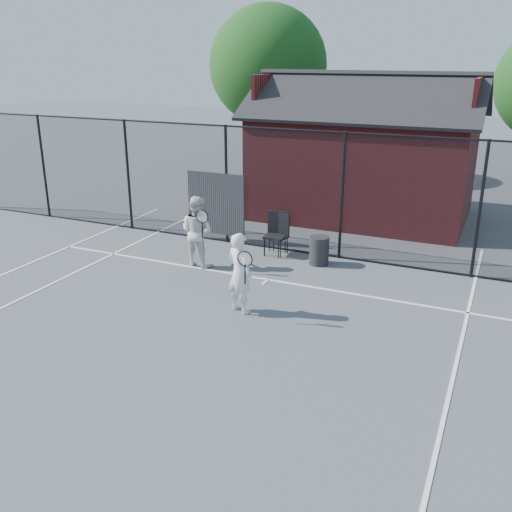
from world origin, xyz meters
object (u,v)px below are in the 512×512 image
at_px(player_back, 197,231).
at_px(waste_bin, 319,250).
at_px(chair_right, 275,234).
at_px(player_front, 240,273).
at_px(chair_left, 276,235).
at_px(clubhouse, 364,162).

bearing_deg(player_back, waste_bin, 25.44).
relative_size(chair_right, waste_bin, 1.54).
bearing_deg(player_back, player_front, -43.55).
bearing_deg(chair_left, waste_bin, 0.78).
bearing_deg(player_front, chair_left, 100.50).
bearing_deg(waste_bin, chair_left, 170.34).
height_order(player_front, chair_right, player_front).
relative_size(player_front, waste_bin, 2.36).
bearing_deg(chair_left, player_front, -69.06).
bearing_deg(player_front, chair_right, 101.03).
relative_size(clubhouse, chair_left, 6.53).
bearing_deg(clubhouse, player_front, -92.67).
relative_size(clubhouse, waste_bin, 9.81).
height_order(clubhouse, chair_right, clubhouse).
xyz_separation_m(chair_left, chair_right, (-0.03, 0.00, 0.01)).
bearing_deg(chair_right, player_back, -139.19).
height_order(chair_left, waste_bin, chair_left).
bearing_deg(waste_bin, player_back, -154.56).
bearing_deg(waste_bin, chair_right, 170.59).
height_order(chair_left, chair_right, chair_right).
distance_m(clubhouse, chair_right, 4.64).
height_order(clubhouse, waste_bin, clubhouse).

